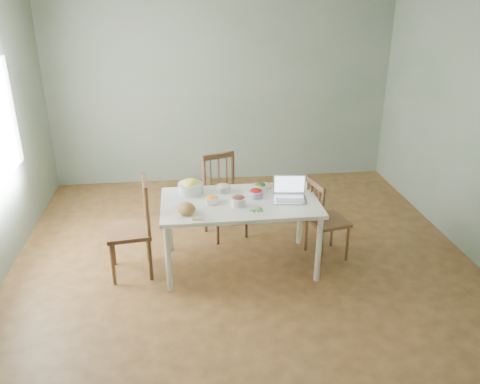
{
  "coord_description": "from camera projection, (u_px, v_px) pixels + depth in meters",
  "views": [
    {
      "loc": [
        -0.6,
        -4.6,
        2.81
      ],
      "look_at": [
        -0.05,
        -0.08,
        0.86
      ],
      "focal_mm": 36.47,
      "sensor_mm": 36.0,
      "label": 1
    }
  ],
  "objects": [
    {
      "name": "butter_stick",
      "position": [
        198.0,
        219.0,
        4.58
      ],
      "size": [
        0.11,
        0.04,
        0.03
      ],
      "primitive_type": "cube",
      "rotation": [
        0.0,
        0.0,
        -0.08
      ],
      "color": "#F8F4C6",
      "rests_on": "dining_table"
    },
    {
      "name": "bowl_onion",
      "position": [
        223.0,
        188.0,
        5.2
      ],
      "size": [
        0.21,
        0.21,
        0.09
      ],
      "primitive_type": null,
      "rotation": [
        0.0,
        0.0,
        0.36
      ],
      "color": "beige",
      "rests_on": "dining_table"
    },
    {
      "name": "bowl_mushroom",
      "position": [
        238.0,
        200.0,
        4.88
      ],
      "size": [
        0.18,
        0.18,
        0.11
      ],
      "primitive_type": null,
      "rotation": [
        0.0,
        0.0,
        -0.1
      ],
      "color": "#3C1D0B",
      "rests_on": "dining_table"
    },
    {
      "name": "chair_far",
      "position": [
        226.0,
        197.0,
        5.74
      ],
      "size": [
        0.55,
        0.53,
        0.98
      ],
      "primitive_type": null,
      "rotation": [
        0.0,
        0.0,
        0.34
      ],
      "color": "#442B16",
      "rests_on": "floor"
    },
    {
      "name": "bowl_carrot",
      "position": [
        212.0,
        199.0,
        4.93
      ],
      "size": [
        0.16,
        0.16,
        0.08
      ],
      "primitive_type": null,
      "rotation": [
        0.0,
        0.0,
        -0.15
      ],
      "color": "orange",
      "rests_on": "dining_table"
    },
    {
      "name": "bread_boule",
      "position": [
        186.0,
        209.0,
        4.68
      ],
      "size": [
        0.21,
        0.21,
        0.12
      ],
      "primitive_type": "ellipsoid",
      "rotation": [
        0.0,
        0.0,
        0.18
      ],
      "color": "#AE834B",
      "rests_on": "dining_table"
    },
    {
      "name": "bowl_redpep",
      "position": [
        256.0,
        193.0,
        5.07
      ],
      "size": [
        0.16,
        0.16,
        0.09
      ],
      "primitive_type": null,
      "rotation": [
        0.0,
        0.0,
        -0.04
      ],
      "color": "red",
      "rests_on": "dining_table"
    },
    {
      "name": "bowl_broccoli",
      "position": [
        260.0,
        187.0,
        5.22
      ],
      "size": [
        0.2,
        0.2,
        0.09
      ],
      "primitive_type": null,
      "rotation": [
        0.0,
        0.0,
        -0.43
      ],
      "color": "#143410",
      "rests_on": "dining_table"
    },
    {
      "name": "laptop",
      "position": [
        290.0,
        190.0,
        4.96
      ],
      "size": [
        0.37,
        0.32,
        0.24
      ],
      "primitive_type": null,
      "rotation": [
        0.0,
        0.0,
        -0.13
      ],
      "color": "#B9B9C0",
      "rests_on": "dining_table"
    },
    {
      "name": "wall_front",
      "position": [
        305.0,
        285.0,
        2.56
      ],
      "size": [
        5.0,
        0.0,
        2.7
      ],
      "primitive_type": "cube",
      "color": "gray",
      "rests_on": "ground"
    },
    {
      "name": "wall_back",
      "position": [
        222.0,
        92.0,
        7.12
      ],
      "size": [
        5.0,
        0.0,
        2.7
      ],
      "primitive_type": "cube",
      "color": "gray",
      "rests_on": "ground"
    },
    {
      "name": "floor",
      "position": [
        244.0,
        260.0,
        5.37
      ],
      "size": [
        5.0,
        5.0,
        0.0
      ],
      "primitive_type": "cube",
      "color": "#4F3318",
      "rests_on": "ground"
    },
    {
      "name": "basil_bunch",
      "position": [
        256.0,
        209.0,
        4.79
      ],
      "size": [
        0.17,
        0.17,
        0.02
      ],
      "primitive_type": null,
      "color": "#337F1A",
      "rests_on": "dining_table"
    },
    {
      "name": "dining_table",
      "position": [
        240.0,
        234.0,
        5.14
      ],
      "size": [
        1.61,
        0.91,
        0.76
      ],
      "primitive_type": null,
      "color": "white",
      "rests_on": "floor"
    },
    {
      "name": "bowl_squash",
      "position": [
        190.0,
        186.0,
        5.15
      ],
      "size": [
        0.32,
        0.32,
        0.15
      ],
      "primitive_type": null,
      "rotation": [
        0.0,
        0.0,
        -0.23
      ],
      "color": "yellow",
      "rests_on": "dining_table"
    },
    {
      "name": "wall_right",
      "position": [
        480.0,
        134.0,
        5.12
      ],
      "size": [
        0.0,
        5.0,
        2.7
      ],
      "primitive_type": "cube",
      "color": "gray",
      "rests_on": "ground"
    },
    {
      "name": "flatbread",
      "position": [
        264.0,
        186.0,
        5.35
      ],
      "size": [
        0.24,
        0.24,
        0.02
      ],
      "primitive_type": "cylinder",
      "rotation": [
        0.0,
        0.0,
        -0.32
      ],
      "color": "beige",
      "rests_on": "dining_table"
    },
    {
      "name": "chair_left",
      "position": [
        129.0,
        229.0,
        4.95
      ],
      "size": [
        0.48,
        0.5,
        1.03
      ],
      "primitive_type": null,
      "rotation": [
        0.0,
        0.0,
        -1.45
      ],
      "color": "#442B16",
      "rests_on": "floor"
    },
    {
      "name": "chair_right",
      "position": [
        328.0,
        219.0,
        5.3
      ],
      "size": [
        0.46,
        0.47,
        0.91
      ],
      "primitive_type": null,
      "rotation": [
        0.0,
        0.0,
        1.78
      ],
      "color": "#442B16",
      "rests_on": "floor"
    }
  ]
}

